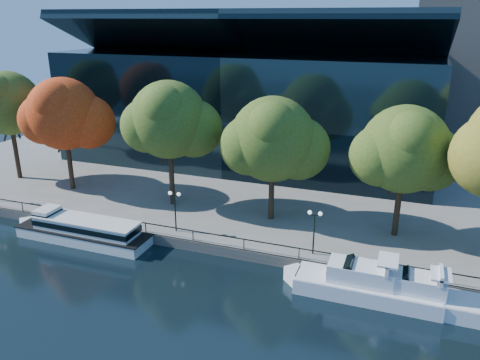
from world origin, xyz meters
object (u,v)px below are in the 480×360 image
at_px(tour_boat, 80,229).
at_px(tree_2, 170,122).
at_px(tree_0, 9,105).
at_px(lamp_2, 314,222).
at_px(cruiser_far, 415,294).
at_px(lamp_1, 175,202).
at_px(tree_1, 65,116).
at_px(cruiser_near, 361,283).
at_px(tree_3, 274,141).
at_px(tree_4, 406,151).

height_order(tour_boat, tree_2, tree_2).
bearing_deg(tour_boat, tree_0, 149.03).
bearing_deg(tree_2, lamp_2, -19.84).
bearing_deg(cruiser_far, tree_0, 167.21).
bearing_deg(lamp_1, tree_1, 159.94).
bearing_deg(cruiser_far, cruiser_near, 179.48).
bearing_deg(tree_0, tree_3, -2.10).
distance_m(tree_0, tree_3, 34.03).
relative_size(tree_3, lamp_1, 3.11).
distance_m(tree_0, lamp_1, 27.79).
bearing_deg(cruiser_near, tour_boat, 179.04).
relative_size(lamp_1, lamp_2, 1.00).
bearing_deg(tour_boat, tree_1, 131.23).
xyz_separation_m(tree_4, lamp_2, (-6.67, -6.31, -5.25)).
relative_size(tour_boat, tree_3, 1.19).
relative_size(cruiser_near, lamp_2, 3.03).
distance_m(tour_boat, tree_1, 15.23).
distance_m(cruiser_far, lamp_2, 9.71).
xyz_separation_m(tree_1, tree_2, (13.59, -0.16, 0.35)).
height_order(tree_1, tree_4, tree_1).
height_order(tree_3, lamp_1, tree_3).
relative_size(cruiser_far, tree_3, 0.82).
height_order(tree_0, tree_1, tree_0).
distance_m(tour_boat, tree_4, 31.34).
height_order(lamp_1, lamp_2, same).
xyz_separation_m(tree_2, lamp_2, (16.74, -6.04, -6.25)).
relative_size(tree_1, tree_4, 1.07).
relative_size(tree_1, lamp_2, 3.28).
bearing_deg(lamp_1, tree_4, 17.51).
relative_size(tour_boat, lamp_2, 3.70).
distance_m(tree_2, tree_3, 11.36).
bearing_deg(lamp_1, tree_3, 36.91).
relative_size(cruiser_near, tree_3, 0.97).
bearing_deg(tour_boat, tree_3, 28.77).
height_order(tour_boat, tree_1, tree_1).
distance_m(tour_boat, cruiser_near, 26.61).
distance_m(cruiser_far, tree_1, 41.03).
bearing_deg(tree_0, lamp_2, -10.34).
bearing_deg(tree_1, tree_2, -0.68).
xyz_separation_m(tour_boat, cruiser_near, (26.61, -0.45, -0.10)).
xyz_separation_m(tour_boat, tree_3, (16.66, 9.15, 7.97)).
distance_m(tree_0, tree_1, 9.15).
bearing_deg(tree_1, tree_0, 173.79).
bearing_deg(cruiser_near, tree_3, 136.03).
height_order(cruiser_near, tree_3, tree_3).
bearing_deg(tree_3, tree_1, 179.41).
distance_m(cruiser_near, lamp_2, 6.48).
distance_m(tour_boat, tree_3, 20.61).
bearing_deg(lamp_2, tour_boat, -171.75).
distance_m(tree_4, lamp_2, 10.58).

